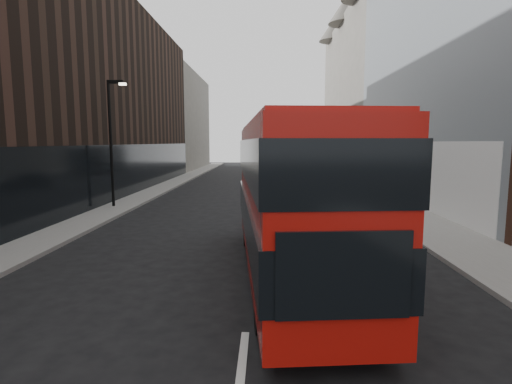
# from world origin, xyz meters

# --- Properties ---
(sidewalk_right) EXTENTS (3.00, 80.00, 0.15)m
(sidewalk_right) POSITION_xyz_m (7.50, 25.00, 0.07)
(sidewalk_right) COLOR slate
(sidewalk_right) RESTS_ON ground
(sidewalk_left) EXTENTS (2.00, 80.00, 0.15)m
(sidewalk_left) POSITION_xyz_m (-8.00, 25.00, 0.07)
(sidewalk_left) COLOR slate
(sidewalk_left) RESTS_ON ground
(building_modern_block) EXTENTS (5.03, 22.00, 20.00)m
(building_modern_block) POSITION_xyz_m (11.47, 21.00, 9.90)
(building_modern_block) COLOR #91969A
(building_modern_block) RESTS_ON ground
(building_victorian) EXTENTS (6.50, 24.00, 21.00)m
(building_victorian) POSITION_xyz_m (11.38, 44.00, 9.66)
(building_victorian) COLOR #6A665D
(building_victorian) RESTS_ON ground
(building_left_mid) EXTENTS (5.00, 24.00, 14.00)m
(building_left_mid) POSITION_xyz_m (-11.50, 30.00, 7.00)
(building_left_mid) COLOR black
(building_left_mid) RESTS_ON ground
(building_left_far) EXTENTS (5.00, 20.00, 13.00)m
(building_left_far) POSITION_xyz_m (-11.50, 52.00, 6.50)
(building_left_far) COLOR #6A665D
(building_left_far) RESTS_ON ground
(street_lamp) EXTENTS (1.06, 0.22, 7.00)m
(street_lamp) POSITION_xyz_m (-8.22, 18.00, 4.18)
(street_lamp) COLOR black
(street_lamp) RESTS_ON sidewalk_left
(red_bus) EXTENTS (3.45, 10.81, 4.30)m
(red_bus) POSITION_xyz_m (1.08, 6.73, 2.39)
(red_bus) COLOR #A00F09
(red_bus) RESTS_ON ground
(grey_bus) EXTENTS (3.02, 10.72, 3.43)m
(grey_bus) POSITION_xyz_m (2.31, 44.69, 1.84)
(grey_bus) COLOR black
(grey_bus) RESTS_ON ground
(car_a) EXTENTS (1.97, 4.04, 1.33)m
(car_a) POSITION_xyz_m (2.25, 13.94, 0.66)
(car_a) COLOR black
(car_a) RESTS_ON ground
(car_b) EXTENTS (1.55, 4.29, 1.41)m
(car_b) POSITION_xyz_m (1.07, 18.76, 0.70)
(car_b) COLOR #93979B
(car_b) RESTS_ON ground
(car_c) EXTENTS (2.40, 4.77, 1.33)m
(car_c) POSITION_xyz_m (1.10, 26.91, 0.66)
(car_c) COLOR black
(car_c) RESTS_ON ground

